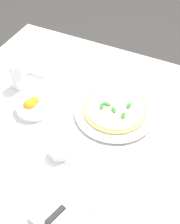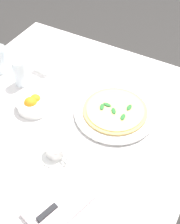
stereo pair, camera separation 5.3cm
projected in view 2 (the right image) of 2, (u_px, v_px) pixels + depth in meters
name	position (u px, v px, depth m)	size (l,w,h in m)	color
ground_plane	(72.00, 201.00, 1.82)	(8.00, 8.00, 0.00)	#33302D
dining_table	(67.00, 136.00, 1.38)	(1.10, 1.10, 0.75)	white
pizza_plate	(115.00, 112.00, 1.28)	(0.34, 0.34, 0.02)	white
pizza	(115.00, 110.00, 1.27)	(0.27, 0.27, 0.02)	#DBAD60
coffee_cup_near_left	(56.00, 150.00, 1.13)	(0.13, 0.13, 0.06)	white
water_glass_center_back	(0.00, 60.00, 1.45)	(0.07, 0.07, 0.13)	white
water_glass_left_edge	(21.00, 74.00, 1.39)	(0.06, 0.06, 0.13)	white
napkin_folded	(59.00, 205.00, 1.00)	(0.25, 0.19, 0.02)	white
dinner_knife	(59.00, 202.00, 0.99)	(0.19, 0.07, 0.01)	silver
citrus_bowl	(34.00, 103.00, 1.30)	(0.15, 0.15, 0.07)	white
menu_card	(40.00, 68.00, 1.45)	(0.01, 0.09, 0.06)	white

